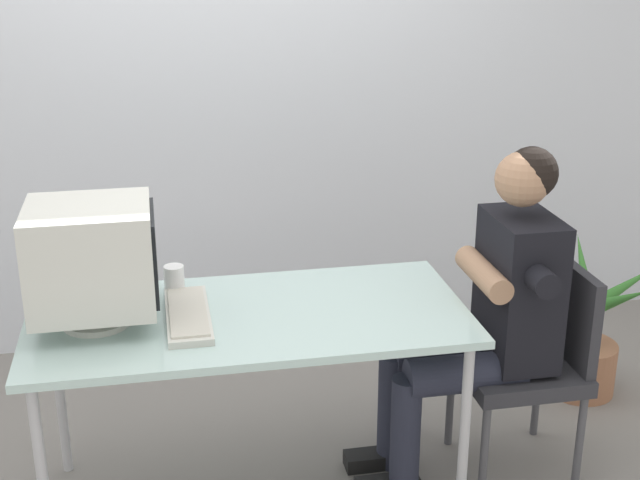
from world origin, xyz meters
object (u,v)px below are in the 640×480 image
Objects in this scene: office_chair at (533,355)px; desk_mug at (174,279)px; crt_monitor at (92,258)px; person_seated at (487,308)px; keyboard at (188,314)px; potted_plant at (585,339)px; desk at (249,328)px.

office_chair is 1.35m from desk_mug.
person_seated is (1.36, -0.02, -0.29)m from crt_monitor.
keyboard is 1.87m from potted_plant.
crt_monitor is 1.63m from office_chair.
crt_monitor is at bearing 179.38° from office_chair.
person_seated is (0.86, 0.00, -0.00)m from desk.
keyboard is at bearing 179.28° from desk.
office_chair is at bearing -9.90° from desk_mug.
desk_mug is (-1.30, 0.23, 0.32)m from office_chair.
keyboard reaches higher than potted_plant.
desk is 0.86m from person_seated.
desk_mug reaches higher than office_chair.
desk is at bearing -179.80° from person_seated.
keyboard is 0.35× the size of person_seated.
potted_plant is at bearing 17.44° from desk.
potted_plant is 6.62× the size of desk_mug.
office_chair is (1.26, 0.00, -0.28)m from keyboard.
person_seated reaches higher than desk.
office_chair is 1.18× the size of potted_plant.
desk is 3.64× the size of crt_monitor.
person_seated is at bearing -144.48° from potted_plant.
crt_monitor is 1.39m from person_seated.
office_chair is at bearing -134.79° from potted_plant.
keyboard is (0.29, -0.02, -0.22)m from crt_monitor.
desk_mug reaches higher than potted_plant.
desk_mug is (-1.10, 0.23, 0.11)m from person_seated.
office_chair reaches higher than keyboard.
person_seated is 0.92m from potted_plant.
desk is 0.35m from desk_mug.
desk_mug is at bearing 136.26° from desk.
crt_monitor reaches higher than desk_mug.
crt_monitor reaches higher than keyboard.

